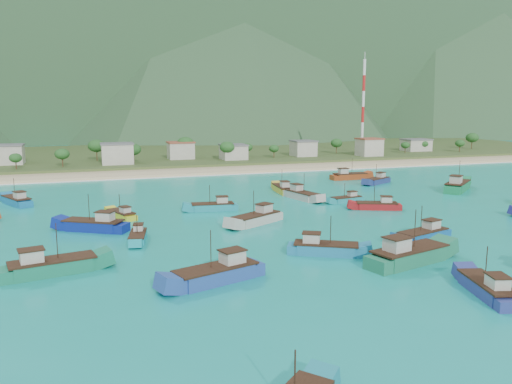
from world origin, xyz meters
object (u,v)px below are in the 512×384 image
object	(u,v)px
boat_0	(458,186)
boat_20	(408,256)
boat_19	(17,201)
boat_30	(214,207)
boat_18	(347,200)
boat_24	(377,181)
boat_1	(283,190)
boat_3	(138,237)
boat_14	(324,249)
boat_2	(218,274)
boat_9	(257,219)
boat_12	(122,215)
boat_15	(488,290)
boat_10	(424,236)
radio_tower	(363,107)
boat_31	(51,267)
boat_7	(302,196)
boat_27	(349,177)
boat_25	(95,226)
boat_23	(378,206)

from	to	relation	value
boat_0	boat_20	xyz separation A→B (m)	(-49.53, -48.37, -0.04)
boat_19	boat_30	bearing A→B (deg)	-53.89
boat_18	boat_24	bearing A→B (deg)	-53.08
boat_1	boat_30	bearing A→B (deg)	-137.73
boat_19	boat_3	bearing A→B (deg)	-87.34
boat_18	boat_30	distance (m)	31.35
boat_0	boat_19	xyz separation A→B (m)	(-106.82, 16.12, -0.35)
boat_24	boat_14	bearing A→B (deg)	113.69
boat_2	boat_14	bearing A→B (deg)	-88.63
boat_3	boat_24	size ratio (longest dim) A/B	0.82
boat_9	boat_14	bearing A→B (deg)	158.13
boat_3	boat_12	distance (m)	18.33
boat_0	boat_15	size ratio (longest dim) A/B	1.26
boat_12	boat_19	xyz separation A→B (m)	(-21.36, 21.48, 0.23)
boat_2	boat_9	size ratio (longest dim) A/B	1.09
boat_20	boat_0	bearing A→B (deg)	119.65
boat_10	boat_15	bearing A→B (deg)	143.63
radio_tower	boat_31	xyz separation A→B (m)	(-119.79, -125.36, -20.80)
boat_7	boat_19	distance (m)	64.87
boat_10	boat_27	size ratio (longest dim) A/B	0.97
boat_7	boat_31	xyz separation A→B (m)	(-52.96, -39.09, 0.10)
boat_9	boat_14	xyz separation A→B (m)	(3.15, -21.96, -0.10)
boat_30	boat_31	xyz separation A→B (m)	(-29.94, -32.94, 0.23)
boat_0	boat_7	distance (m)	43.57
boat_2	boat_14	xyz separation A→B (m)	(17.93, 6.30, -0.17)
boat_0	boat_7	size ratio (longest dim) A/B	1.16
boat_2	boat_24	bearing A→B (deg)	-62.58
radio_tower	boat_7	world-z (taller)	radio_tower
boat_9	boat_15	xyz separation A→B (m)	(13.74, -42.86, -0.13)
boat_3	boat_19	bearing A→B (deg)	-49.84
radio_tower	boat_14	world-z (taller)	radio_tower
boat_2	boat_30	world-z (taller)	boat_2
boat_9	boat_30	world-z (taller)	boat_9
boat_9	boat_30	xyz separation A→B (m)	(-4.80, 14.39, -0.17)
boat_31	boat_15	bearing A→B (deg)	51.49
boat_12	boat_25	world-z (taller)	boat_25
boat_30	boat_24	bearing A→B (deg)	-60.98
boat_1	boat_19	bearing A→B (deg)	-177.69
radio_tower	boat_10	distance (m)	143.05
boat_1	boat_20	bearing A→B (deg)	-88.93
boat_27	boat_30	bearing A→B (deg)	-57.41
boat_9	boat_12	xyz separation A→B (m)	(-23.72, 13.23, -0.32)
boat_20	boat_25	bearing A→B (deg)	-144.01
boat_9	boat_2	bearing A→B (deg)	122.37
boat_1	boat_10	xyz separation A→B (m)	(4.73, -50.66, 0.00)
boat_3	boat_23	bearing A→B (deg)	-159.23
boat_2	boat_20	size ratio (longest dim) A/B	0.90
boat_1	boat_19	distance (m)	62.63
boat_7	boat_20	bearing A→B (deg)	70.18
boat_19	boat_23	distance (m)	79.83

